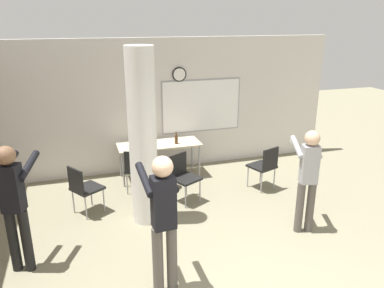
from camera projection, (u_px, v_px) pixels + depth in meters
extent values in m
cube|color=silver|center=(155.00, 106.00, 7.90)|extent=(8.00, 0.12, 2.80)
cylinder|color=black|center=(179.00, 74.00, 7.78)|extent=(0.30, 0.03, 0.30)
cylinder|color=white|center=(179.00, 74.00, 7.76)|extent=(0.25, 0.01, 0.25)
cube|color=#99999E|center=(201.00, 106.00, 8.15)|extent=(1.79, 0.01, 1.16)
cube|color=white|center=(202.00, 106.00, 8.14)|extent=(1.73, 0.02, 1.10)
cylinder|color=white|center=(143.00, 139.00, 5.76)|extent=(0.43, 0.43, 2.80)
cube|color=beige|center=(159.00, 145.00, 7.62)|extent=(1.68, 0.63, 0.03)
cylinder|color=gray|center=(124.00, 170.00, 7.29)|extent=(0.04, 0.04, 0.70)
cylinder|color=gray|center=(199.00, 161.00, 7.73)|extent=(0.04, 0.04, 0.70)
cylinder|color=gray|center=(120.00, 161.00, 7.75)|extent=(0.04, 0.04, 0.70)
cylinder|color=gray|center=(192.00, 153.00, 8.19)|extent=(0.04, 0.04, 0.70)
cylinder|color=#4C3319|center=(176.00, 140.00, 7.60)|extent=(0.07, 0.07, 0.18)
cylinder|color=#4C3319|center=(176.00, 134.00, 7.56)|extent=(0.03, 0.03, 0.08)
cylinder|color=#38383D|center=(169.00, 179.00, 7.29)|extent=(0.28, 0.28, 0.37)
cube|color=black|center=(186.00, 179.00, 6.66)|extent=(0.59, 0.59, 0.04)
cube|color=black|center=(178.00, 164.00, 6.73)|extent=(0.37, 0.21, 0.40)
cylinder|color=#99999E|center=(185.00, 197.00, 6.49)|extent=(0.02, 0.02, 0.43)
cylinder|color=#99999E|center=(200.00, 191.00, 6.73)|extent=(0.02, 0.02, 0.43)
cylinder|color=#99999E|center=(172.00, 190.00, 6.74)|extent=(0.02, 0.02, 0.43)
cylinder|color=#99999E|center=(186.00, 185.00, 6.98)|extent=(0.02, 0.02, 0.43)
cube|color=black|center=(262.00, 166.00, 7.21)|extent=(0.56, 0.56, 0.04)
cube|color=black|center=(271.00, 159.00, 6.99)|extent=(0.38, 0.16, 0.40)
cylinder|color=#99999E|center=(261.00, 172.00, 7.53)|extent=(0.02, 0.02, 0.43)
cylinder|color=#99999E|center=(248.00, 177.00, 7.32)|extent=(0.02, 0.02, 0.43)
cylinder|color=#99999E|center=(274.00, 178.00, 7.26)|extent=(0.02, 0.02, 0.43)
cylinder|color=#99999E|center=(261.00, 183.00, 7.05)|extent=(0.02, 0.02, 0.43)
cube|color=black|center=(87.00, 188.00, 6.28)|extent=(0.61, 0.61, 0.04)
cube|color=black|center=(76.00, 180.00, 6.06)|extent=(0.24, 0.35, 0.40)
cylinder|color=#99999E|center=(104.00, 200.00, 6.38)|extent=(0.02, 0.02, 0.43)
cylinder|color=#99999E|center=(91.00, 194.00, 6.59)|extent=(0.02, 0.02, 0.43)
cylinder|color=#99999E|center=(86.00, 208.00, 6.11)|extent=(0.02, 0.02, 0.43)
cylinder|color=#99999E|center=(73.00, 201.00, 6.33)|extent=(0.02, 0.02, 0.43)
cube|color=black|center=(139.00, 169.00, 7.07)|extent=(0.59, 0.59, 0.04)
cube|color=black|center=(135.00, 162.00, 6.81)|extent=(0.37, 0.21, 0.40)
cylinder|color=#99999E|center=(151.00, 178.00, 7.28)|extent=(0.02, 0.02, 0.43)
cylinder|color=#99999E|center=(133.00, 176.00, 7.34)|extent=(0.02, 0.02, 0.43)
cylinder|color=#99999E|center=(146.00, 185.00, 6.95)|extent=(0.02, 0.02, 0.43)
cylinder|color=#99999E|center=(127.00, 184.00, 7.01)|extent=(0.02, 0.02, 0.43)
cylinder|color=black|center=(27.00, 241.00, 4.83)|extent=(0.13, 0.13, 0.87)
cylinder|color=black|center=(13.00, 241.00, 4.83)|extent=(0.13, 0.13, 0.87)
cube|color=black|center=(11.00, 188.00, 4.59)|extent=(0.30, 0.27, 0.62)
sphere|color=brown|center=(6.00, 156.00, 4.46)|extent=(0.24, 0.24, 0.24)
cylinder|color=black|center=(29.00, 166.00, 4.76)|extent=(0.26, 0.55, 0.25)
cylinder|color=black|center=(7.00, 165.00, 4.76)|extent=(0.26, 0.55, 0.25)
cylinder|color=#514C47|center=(172.00, 258.00, 4.48)|extent=(0.13, 0.13, 0.89)
cylinder|color=#514C47|center=(158.00, 261.00, 4.42)|extent=(0.13, 0.13, 0.89)
cube|color=black|center=(163.00, 202.00, 4.20)|extent=(0.27, 0.22, 0.63)
sphere|color=#D8AD8C|center=(162.00, 167.00, 4.07)|extent=(0.24, 0.24, 0.24)
cylinder|color=black|center=(168.00, 176.00, 4.41)|extent=(0.14, 0.56, 0.25)
cylinder|color=black|center=(145.00, 179.00, 4.31)|extent=(0.14, 0.56, 0.25)
cube|color=white|center=(139.00, 171.00, 4.53)|extent=(0.05, 0.13, 0.04)
cylinder|color=#514C47|center=(310.00, 207.00, 5.74)|extent=(0.12, 0.12, 0.83)
cylinder|color=#514C47|center=(300.00, 207.00, 5.73)|extent=(0.12, 0.12, 0.83)
cube|color=#99999E|center=(310.00, 164.00, 5.51)|extent=(0.28, 0.25, 0.59)
sphere|color=#D8AD8C|center=(312.00, 138.00, 5.38)|extent=(0.22, 0.22, 0.22)
cylinder|color=#99999E|center=(314.00, 147.00, 5.67)|extent=(0.22, 0.52, 0.24)
cylinder|color=#99999E|center=(297.00, 147.00, 5.66)|extent=(0.22, 0.52, 0.24)
cube|color=white|center=(293.00, 142.00, 5.88)|extent=(0.07, 0.13, 0.04)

